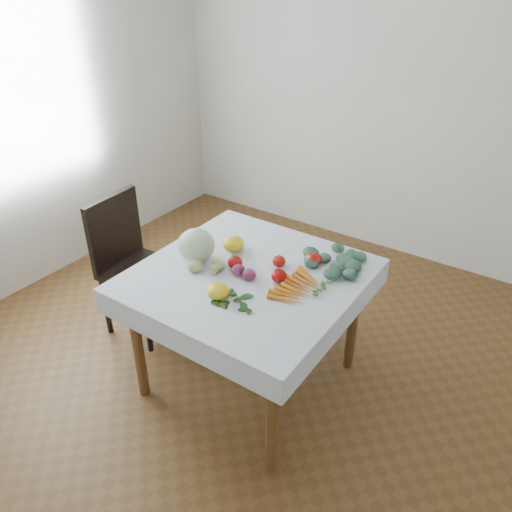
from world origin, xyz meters
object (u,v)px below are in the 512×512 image
at_px(chair, 130,256).
at_px(carrot_bunch, 299,288).
at_px(table, 249,289).
at_px(heirloom_back, 234,244).
at_px(cabbage, 196,245).

xyz_separation_m(chair, carrot_bunch, (1.25, 0.01, 0.24)).
height_order(table, chair, chair).
height_order(heirloom_back, carrot_bunch, heirloom_back).
bearing_deg(heirloom_back, table, -35.79).
bearing_deg(heirloom_back, cabbage, -119.15).
xyz_separation_m(table, cabbage, (-0.32, -0.04, 0.19)).
relative_size(table, cabbage, 4.96).
relative_size(table, chair, 1.07).
relative_size(chair, carrot_bunch, 2.72).
bearing_deg(chair, table, -0.73).
distance_m(chair, heirloom_back, 0.80).
height_order(table, cabbage, cabbage).
bearing_deg(chair, cabbage, -4.83).
relative_size(chair, heirloom_back, 7.68).
height_order(cabbage, carrot_bunch, cabbage).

